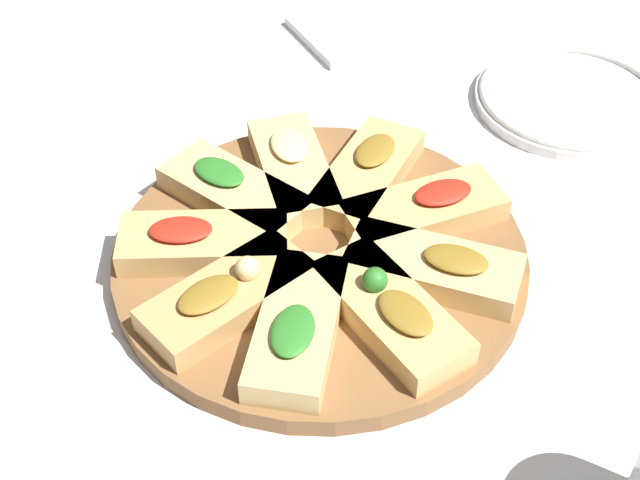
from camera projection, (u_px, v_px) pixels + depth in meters
ground_plane at (320, 264)px, 0.70m from camera, size 3.00×3.00×0.00m
serving_board at (320, 257)px, 0.69m from camera, size 0.32×0.32×0.02m
focaccia_slice_0 at (435, 267)px, 0.66m from camera, size 0.13×0.13×0.03m
focaccia_slice_1 at (425, 209)px, 0.70m from camera, size 0.13×0.06×0.03m
focaccia_slice_2 at (367, 172)px, 0.74m from camera, size 0.13×0.12×0.03m
focaccia_slice_3 at (293, 168)px, 0.74m from camera, size 0.08×0.14×0.03m
focaccia_slice_4 at (234, 191)px, 0.72m from camera, size 0.10×0.14×0.03m
focaccia_slice_5 at (202, 242)px, 0.68m from camera, size 0.14×0.10×0.03m
focaccia_slice_6 at (227, 296)px, 0.64m from camera, size 0.14×0.09×0.04m
focaccia_slice_7 at (297, 327)px, 0.61m from camera, size 0.12×0.13×0.03m
focaccia_slice_8 at (391, 311)px, 0.63m from camera, size 0.07×0.13×0.04m
plate_left at (571, 98)px, 0.85m from camera, size 0.18×0.18×0.02m
napkin_stack at (358, 29)px, 0.95m from camera, size 0.13×0.11×0.01m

